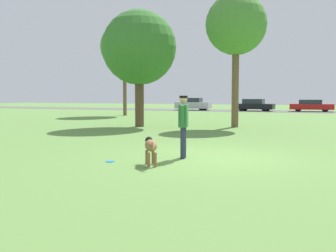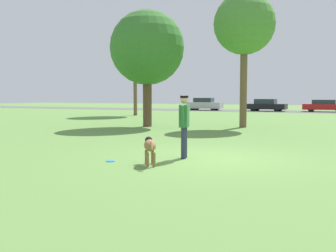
% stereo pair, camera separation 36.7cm
% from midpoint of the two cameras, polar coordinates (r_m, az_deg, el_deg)
% --- Properties ---
extents(ground_plane, '(120.00, 120.00, 0.00)m').
position_cam_midpoint_polar(ground_plane, '(10.54, 7.09, -4.65)').
color(ground_plane, '#608C42').
extents(far_road_strip, '(120.00, 6.00, 0.01)m').
position_cam_midpoint_polar(far_road_strip, '(42.13, 19.99, 1.96)').
color(far_road_strip, '#5B5B59').
rests_on(far_road_strip, ground_plane).
extents(person, '(0.30, 0.67, 1.66)m').
position_cam_midpoint_polar(person, '(10.35, 3.38, 0.66)').
color(person, '#2D334C').
rests_on(person, ground_plane).
extents(dog, '(0.64, 0.94, 0.65)m').
position_cam_midpoint_polar(dog, '(9.36, -1.53, -2.95)').
color(dog, olive).
rests_on(dog, ground_plane).
extents(frisbee, '(0.23, 0.23, 0.02)m').
position_cam_midpoint_polar(frisbee, '(10.02, -7.32, -5.08)').
color(frisbee, '#268CE5').
rests_on(frisbee, ground_plane).
extents(tree_near_left, '(3.91, 3.91, 6.12)m').
position_cam_midpoint_polar(tree_near_left, '(21.05, -2.54, 11.23)').
color(tree_near_left, brown).
rests_on(tree_near_left, ground_plane).
extents(tree_far_left, '(3.92, 3.92, 7.57)m').
position_cam_midpoint_polar(tree_far_left, '(32.78, -4.49, 11.35)').
color(tree_far_left, brown).
rests_on(tree_far_left, ground_plane).
extents(tree_mid_center, '(3.14, 3.14, 6.88)m').
position_cam_midpoint_polar(tree_mid_center, '(21.09, 11.53, 14.19)').
color(tree_mid_center, brown).
rests_on(tree_mid_center, ground_plane).
extents(parked_car_silver, '(3.92, 2.03, 1.37)m').
position_cam_midpoint_polar(parked_car_silver, '(43.94, 5.57, 3.18)').
color(parked_car_silver, '#B7B7BC').
rests_on(parked_car_silver, ground_plane).
extents(parked_car_black, '(4.07, 2.03, 1.27)m').
position_cam_midpoint_polar(parked_car_black, '(42.41, 14.33, 2.95)').
color(parked_car_black, black).
rests_on(parked_car_black, ground_plane).
extents(parked_car_red, '(4.26, 1.78, 1.22)m').
position_cam_midpoint_polar(parked_car_red, '(42.35, 22.01, 2.74)').
color(parked_car_red, red).
rests_on(parked_car_red, ground_plane).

